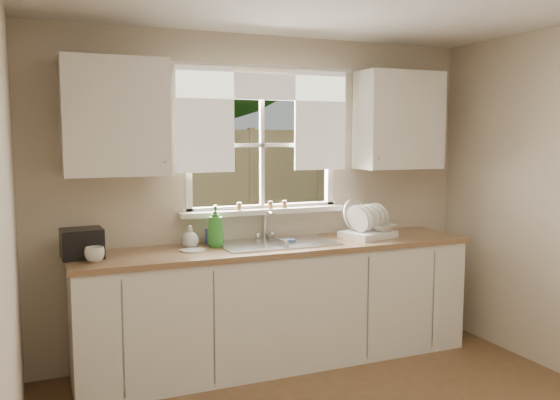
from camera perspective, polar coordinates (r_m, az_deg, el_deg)
name	(u,v)px	position (r m, az deg, el deg)	size (l,w,h in m)	color
room_walls	(420,239)	(2.90, 13.31, -3.66)	(3.62, 4.02, 2.50)	beige
window	(263,166)	(4.69, -1.67, 3.29)	(1.38, 0.16, 1.06)	white
curtains	(265,109)	(4.64, -1.45, 8.79)	(1.50, 0.03, 0.81)	white
base_cabinets	(278,306)	(4.57, -0.15, -10.16)	(3.00, 0.62, 0.87)	white
countertop	(278,247)	(4.47, -0.15, -4.56)	(3.04, 0.65, 0.04)	#8F6C47
upper_cabinet_left	(115,117)	(4.23, -15.61, 7.68)	(0.70, 0.33, 0.80)	white
upper_cabinet_right	(399,120)	(5.07, 11.38, 7.51)	(0.70, 0.33, 0.80)	white
wall_outlet	(360,211)	(5.10, 7.67, -1.10)	(0.08, 0.01, 0.12)	beige
sill_jars	(265,205)	(4.66, -1.46, -0.50)	(0.42, 0.04, 0.06)	brown
backyard	(163,38)	(11.16, -11.22, 15.08)	(20.00, 10.00, 6.13)	#335421
sink	(277,253)	(4.51, -0.31, -5.14)	(0.88, 0.52, 0.40)	#B7B7BC
dish_rack	(367,227)	(4.81, 8.37, -2.59)	(0.47, 0.40, 0.30)	white
bowl	(382,228)	(4.83, 9.80, -2.63)	(0.22, 0.22, 0.05)	white
soap_bottle_a	(216,226)	(4.38, -6.22, -2.50)	(0.12, 0.12, 0.31)	#34902F
soap_bottle_b	(212,233)	(4.49, -6.61, -3.19)	(0.08, 0.08, 0.17)	blue
soap_bottle_c	(190,237)	(4.37, -8.66, -3.52)	(0.13, 0.13, 0.16)	beige
saucer	(193,250)	(4.26, -8.40, -4.80)	(0.18, 0.18, 0.01)	silver
cup	(95,255)	(4.03, -17.42, -5.03)	(0.13, 0.13, 0.10)	silver
black_appliance	(82,243)	(4.19, -18.53, -3.97)	(0.27, 0.23, 0.20)	black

